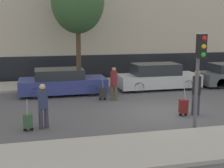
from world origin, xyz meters
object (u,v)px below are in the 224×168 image
traffic_light (200,62)px  trolley_center (103,93)px  pedestrian_right (196,90)px  bare_tree_near_crossing (78,1)px  parked_car_1 (158,77)px  trolley_right (183,106)px  pedestrian_left (43,104)px  trolley_left (28,121)px  parked_car_0 (62,82)px  pedestrian_center (114,82)px

traffic_light → trolley_center: bearing=113.9°
trolley_center → pedestrian_right: size_ratio=0.64×
trolley_center → bare_tree_near_crossing: bearing=97.7°
trolley_center → pedestrian_right: bearing=-47.4°
parked_car_1 → trolley_right: (-1.05, -5.35, -0.29)m
parked_car_1 → trolley_center: (-3.62, -1.93, -0.31)m
parked_car_1 → traffic_light: 7.34m
pedestrian_left → trolley_center: size_ratio=1.36×
trolley_center → traffic_light: traffic_light is taller
trolley_center → traffic_light: (2.25, -5.08, 1.99)m
trolley_left → pedestrian_right: size_ratio=0.62×
parked_car_0 → bare_tree_near_crossing: bearing=62.6°
trolley_left → bare_tree_near_crossing: bare_tree_near_crossing is taller
parked_car_0 → pedestrian_center: bearing=-40.9°
parked_car_0 → trolley_center: bearing=-45.6°
bare_tree_near_crossing → parked_car_0: bearing=-117.4°
parked_car_0 → bare_tree_near_crossing: (1.22, 2.36, 4.35)m
pedestrian_center → trolley_right: pedestrian_center is taller
parked_car_0 → parked_car_1: size_ratio=0.97×
parked_car_0 → traffic_light: size_ratio=1.37×
parked_car_1 → bare_tree_near_crossing: bare_tree_near_crossing is taller
trolley_right → pedestrian_left: bearing=-177.3°
parked_car_1 → pedestrian_left: bearing=-139.3°
pedestrian_right → traffic_light: 2.31m
parked_car_0 → pedestrian_right: pedestrian_right is taller
pedestrian_left → pedestrian_center: bearing=30.9°
traffic_light → bare_tree_near_crossing: bare_tree_near_crossing is taller
pedestrian_left → bare_tree_near_crossing: size_ratio=0.23×
trolley_right → bare_tree_near_crossing: (-3.14, 7.61, 4.60)m
parked_car_0 → trolley_left: 5.89m
pedestrian_center → traffic_light: (1.73, -4.91, 1.45)m
pedestrian_left → trolley_right: 5.51m
parked_car_0 → bare_tree_near_crossing: bare_tree_near_crossing is taller
pedestrian_center → bare_tree_near_crossing: bearing=122.7°
parked_car_0 → trolley_left: (-1.65, -5.65, -0.29)m
parked_car_1 → trolley_left: bearing=-140.8°
trolley_right → traffic_light: bearing=-101.2°
trolley_left → traffic_light: traffic_light is taller
trolley_center → bare_tree_near_crossing: bare_tree_near_crossing is taller
trolley_left → trolley_right: (6.01, 0.40, 0.04)m
traffic_light → parked_car_0: bearing=120.3°
pedestrian_right → parked_car_0: bearing=130.9°
trolley_left → parked_car_1: bearing=39.2°
trolley_center → trolley_right: 4.29m
trolley_right → parked_car_1: bearing=78.9°
pedestrian_center → trolley_right: 3.88m
trolley_center → trolley_right: size_ratio=0.97×
pedestrian_right → bare_tree_near_crossing: (-3.69, 7.59, 3.94)m
parked_car_1 → pedestrian_center: pedestrian_center is taller
pedestrian_left → trolley_left: bearing=-179.9°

